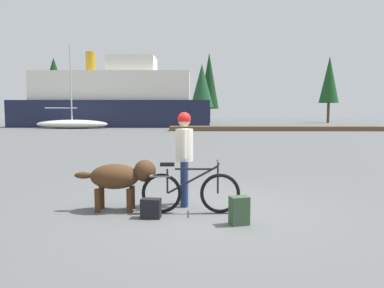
{
  "coord_description": "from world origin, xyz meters",
  "views": [
    {
      "loc": [
        -0.1,
        -6.44,
        1.74
      ],
      "look_at": [
        -0.19,
        1.76,
        1.02
      ],
      "focal_mm": 34.68,
      "sensor_mm": 36.0,
      "label": 1
    }
  ],
  "objects_px": {
    "backpack": "(239,211)",
    "handbag_pannier": "(151,208)",
    "person_cyclist": "(184,150)",
    "dog": "(121,177)",
    "ferry_boat": "(115,101)",
    "sailboat_moored": "(72,124)",
    "bicycle": "(190,191)"
  },
  "relations": [
    {
      "from": "backpack",
      "to": "handbag_pannier",
      "type": "xyz_separation_m",
      "value": [
        -1.4,
        0.33,
        -0.06
      ]
    },
    {
      "from": "person_cyclist",
      "to": "dog",
      "type": "xyz_separation_m",
      "value": [
        -1.11,
        -0.37,
        -0.44
      ]
    },
    {
      "from": "person_cyclist",
      "to": "ferry_boat",
      "type": "height_order",
      "value": "ferry_boat"
    },
    {
      "from": "ferry_boat",
      "to": "sailboat_moored",
      "type": "relative_size",
      "value": 2.58
    },
    {
      "from": "backpack",
      "to": "person_cyclist",
      "type": "bearing_deg",
      "value": 127.14
    },
    {
      "from": "dog",
      "to": "sailboat_moored",
      "type": "distance_m",
      "value": 33.41
    },
    {
      "from": "handbag_pannier",
      "to": "sailboat_moored",
      "type": "height_order",
      "value": "sailboat_moored"
    },
    {
      "from": "bicycle",
      "to": "handbag_pannier",
      "type": "height_order",
      "value": "bicycle"
    },
    {
      "from": "dog",
      "to": "ferry_boat",
      "type": "xyz_separation_m",
      "value": [
        -8.1,
        36.85,
        2.4
      ]
    },
    {
      "from": "backpack",
      "to": "ferry_boat",
      "type": "bearing_deg",
      "value": 104.99
    },
    {
      "from": "dog",
      "to": "ferry_boat",
      "type": "bearing_deg",
      "value": 102.39
    },
    {
      "from": "bicycle",
      "to": "person_cyclist",
      "type": "bearing_deg",
      "value": 102.12
    },
    {
      "from": "dog",
      "to": "ferry_boat",
      "type": "relative_size",
      "value": 0.07
    },
    {
      "from": "sailboat_moored",
      "to": "person_cyclist",
      "type": "bearing_deg",
      "value": -68.12
    },
    {
      "from": "backpack",
      "to": "handbag_pannier",
      "type": "bearing_deg",
      "value": 166.61
    },
    {
      "from": "person_cyclist",
      "to": "sailboat_moored",
      "type": "height_order",
      "value": "sailboat_moored"
    },
    {
      "from": "backpack",
      "to": "sailboat_moored",
      "type": "distance_m",
      "value": 34.87
    },
    {
      "from": "backpack",
      "to": "handbag_pannier",
      "type": "distance_m",
      "value": 1.44
    },
    {
      "from": "bicycle",
      "to": "dog",
      "type": "height_order",
      "value": "dog"
    },
    {
      "from": "handbag_pannier",
      "to": "ferry_boat",
      "type": "height_order",
      "value": "ferry_boat"
    },
    {
      "from": "dog",
      "to": "handbag_pannier",
      "type": "distance_m",
      "value": 0.87
    },
    {
      "from": "backpack",
      "to": "bicycle",
      "type": "bearing_deg",
      "value": 140.17
    },
    {
      "from": "person_cyclist",
      "to": "backpack",
      "type": "xyz_separation_m",
      "value": [
        0.88,
        -1.16,
        -0.82
      ]
    },
    {
      "from": "dog",
      "to": "sailboat_moored",
      "type": "bearing_deg",
      "value": 109.88
    },
    {
      "from": "dog",
      "to": "ferry_boat",
      "type": "distance_m",
      "value": 37.81
    },
    {
      "from": "backpack",
      "to": "ferry_boat",
      "type": "relative_size",
      "value": 0.02
    },
    {
      "from": "handbag_pannier",
      "to": "bicycle",
      "type": "bearing_deg",
      "value": 25.81
    },
    {
      "from": "backpack",
      "to": "handbag_pannier",
      "type": "relative_size",
      "value": 1.37
    },
    {
      "from": "person_cyclist",
      "to": "handbag_pannier",
      "type": "height_order",
      "value": "person_cyclist"
    },
    {
      "from": "person_cyclist",
      "to": "backpack",
      "type": "relative_size",
      "value": 3.93
    },
    {
      "from": "dog",
      "to": "backpack",
      "type": "height_order",
      "value": "dog"
    },
    {
      "from": "handbag_pannier",
      "to": "person_cyclist",
      "type": "bearing_deg",
      "value": 57.76
    }
  ]
}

